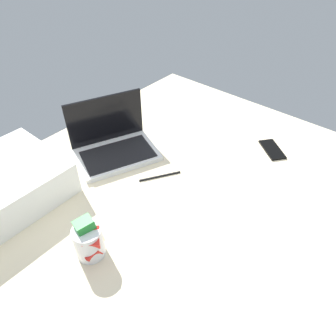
# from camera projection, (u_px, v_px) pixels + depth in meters

# --- Properties ---
(bed_mattress) EXTENTS (1.80, 1.40, 0.18)m
(bed_mattress) POSITION_uv_depth(u_px,v_px,m) (163.00, 226.00, 1.19)
(bed_mattress) COLOR beige
(bed_mattress) RESTS_ON ground
(laptop) EXTENTS (0.39, 0.34, 0.23)m
(laptop) POSITION_uv_depth(u_px,v_px,m) (114.00, 144.00, 1.35)
(laptop) COLOR silver
(laptop) RESTS_ON bed_mattress
(snack_cup) EXTENTS (0.09, 0.10, 0.14)m
(snack_cup) POSITION_uv_depth(u_px,v_px,m) (89.00, 241.00, 0.95)
(snack_cup) COLOR silver
(snack_cup) RESTS_ON bed_mattress
(cell_phone) EXTENTS (0.14, 0.15, 0.01)m
(cell_phone) POSITION_uv_depth(u_px,v_px,m) (272.00, 149.00, 1.39)
(cell_phone) COLOR black
(cell_phone) RESTS_ON bed_mattress
(charger_cable) EXTENTS (0.15, 0.10, 0.01)m
(charger_cable) POSITION_uv_depth(u_px,v_px,m) (160.00, 176.00, 1.26)
(charger_cable) COLOR black
(charger_cable) RESTS_ON bed_mattress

